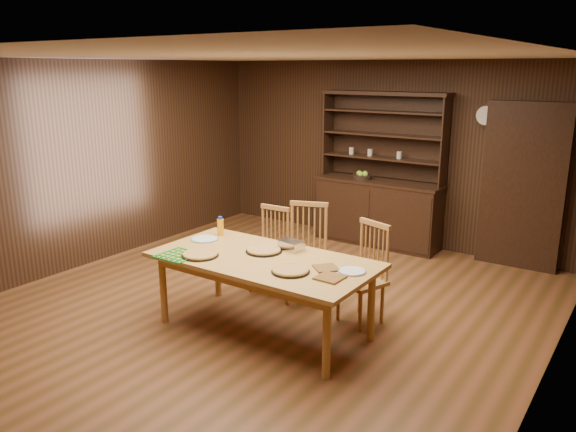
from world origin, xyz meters
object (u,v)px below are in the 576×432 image
Objects in this scene: chair_center at (307,249)px; juice_bottle at (220,227)px; china_hutch at (379,204)px; dining_table at (263,265)px; chair_left at (271,246)px; chair_right at (367,270)px.

chair_center is 0.97m from juice_bottle.
dining_table is (0.32, -3.20, 0.09)m from china_hutch.
juice_bottle is at bearing -100.00° from china_hutch.
china_hutch is 2.01× the size of chair_center.
chair_right is at bearing -8.70° from chair_left.
chair_center is at bearing 95.78° from dining_table.
chair_left is 1.29m from chair_right.
chair_center is (0.23, -2.29, -0.02)m from china_hutch.
chair_left is 0.49m from chair_center.
china_hutch reaches higher than chair_right.
juice_bottle is at bearing -145.44° from chair_right.
chair_center is at bearing -84.26° from china_hutch.
china_hutch is at bearing 80.00° from juice_bottle.
china_hutch is 2.30m from chair_left.
chair_left is 0.90× the size of chair_center.
dining_table is 0.91m from juice_bottle.
china_hutch is 3.22m from dining_table.
dining_table is 10.47× the size of juice_bottle.
chair_left is at bearing 66.92° from juice_bottle.
chair_left is at bearing 159.15° from chair_center.
chair_left is 0.95× the size of chair_right.
juice_bottle reaches higher than dining_table.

